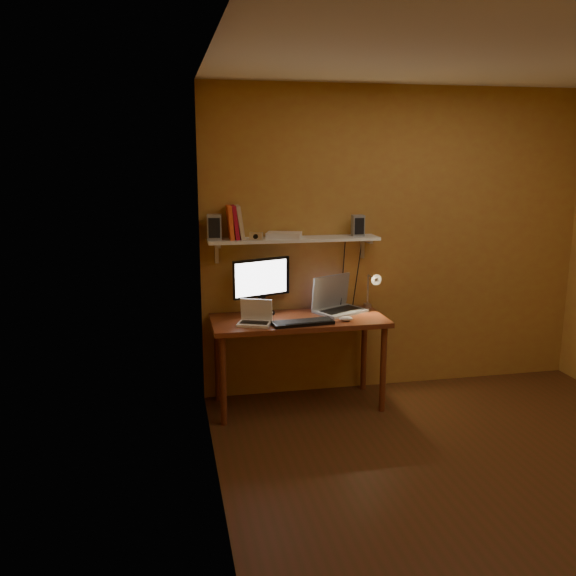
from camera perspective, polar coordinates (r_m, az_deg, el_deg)
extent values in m
cube|color=#502814|center=(4.38, 17.54, -16.08)|extent=(3.40, 3.20, 0.02)
cube|color=silver|center=(3.92, 20.19, 20.09)|extent=(3.40, 3.20, 0.02)
cube|color=#B58A37|center=(5.37, 10.18, 4.32)|extent=(3.40, 0.02, 2.60)
cube|color=#B58A37|center=(3.42, -6.82, -0.13)|extent=(0.02, 3.20, 2.60)
cube|color=brown|center=(4.90, 1.01, -3.06)|extent=(1.40, 0.60, 0.04)
cylinder|color=brown|center=(4.70, -6.08, -8.64)|extent=(0.05, 0.05, 0.71)
cylinder|color=brown|center=(4.97, 8.89, -7.52)|extent=(0.05, 0.05, 0.71)
cylinder|color=brown|center=(5.15, -6.61, -6.75)|extent=(0.05, 0.05, 0.71)
cylinder|color=brown|center=(5.40, 7.12, -5.85)|extent=(0.05, 0.05, 0.71)
cube|color=white|center=(4.96, 0.56, 4.58)|extent=(1.40, 0.25, 0.02)
cube|color=silver|center=(4.99, -6.70, 3.36)|extent=(0.03, 0.03, 0.18)
cube|color=silver|center=(5.24, 6.97, 3.78)|extent=(0.03, 0.03, 0.18)
cylinder|color=black|center=(5.03, -2.45, -2.34)|extent=(0.28, 0.28, 0.02)
cube|color=black|center=(5.01, -2.46, -1.45)|extent=(0.06, 0.05, 0.16)
cube|color=black|center=(4.96, -2.48, 0.98)|extent=(0.49, 0.20, 0.31)
cube|color=white|center=(4.95, -2.45, 0.94)|extent=(0.44, 0.16, 0.28)
cube|color=gray|center=(5.10, 4.92, -2.16)|extent=(0.48, 0.43, 0.02)
cube|color=black|center=(5.09, 4.93, -2.04)|extent=(0.37, 0.29, 0.00)
cube|color=gray|center=(5.15, 4.01, -0.29)|extent=(0.37, 0.22, 0.28)
cube|color=#161645|center=(5.15, 4.01, -0.29)|extent=(0.32, 0.19, 0.24)
cube|color=white|center=(4.71, -3.17, -3.37)|extent=(0.30, 0.25, 0.02)
cube|color=black|center=(4.70, -3.17, -3.24)|extent=(0.23, 0.17, 0.00)
cube|color=white|center=(4.75, -2.98, -2.02)|extent=(0.25, 0.13, 0.17)
cube|color=black|center=(4.75, -2.98, -2.02)|extent=(0.21, 0.10, 0.15)
cube|color=black|center=(4.72, 1.40, -3.26)|extent=(0.49, 0.20, 0.03)
ellipsoid|color=white|center=(4.83, 5.45, -2.87)|extent=(0.12, 0.09, 0.04)
cube|color=silver|center=(5.30, 7.43, -1.87)|extent=(0.05, 0.06, 0.08)
cylinder|color=silver|center=(5.26, 7.48, -0.29)|extent=(0.02, 0.02, 0.28)
cylinder|color=silver|center=(5.16, 7.81, 1.03)|extent=(0.01, 0.16, 0.01)
cone|color=silver|center=(5.09, 8.11, 0.86)|extent=(0.09, 0.09, 0.09)
sphere|color=#FFE0A5|center=(5.07, 8.18, 0.81)|extent=(0.04, 0.04, 0.04)
cube|color=gray|center=(4.86, -6.89, 5.68)|extent=(0.12, 0.12, 0.20)
cube|color=gray|center=(5.09, 6.56, 5.83)|extent=(0.10, 0.10, 0.17)
cube|color=#E75426|center=(4.87, -5.44, 6.12)|extent=(0.05, 0.18, 0.27)
cube|color=#A40F28|center=(4.88, -5.00, 6.14)|extent=(0.06, 0.18, 0.27)
cube|color=#C7AE92|center=(4.88, -4.56, 6.15)|extent=(0.07, 0.18, 0.27)
cube|color=silver|center=(4.82, -3.00, 4.87)|extent=(0.11, 0.07, 0.06)
cylinder|color=black|center=(4.80, -2.97, 4.84)|extent=(0.04, 0.03, 0.04)
cube|color=white|center=(4.94, -0.37, 4.97)|extent=(0.32, 0.26, 0.05)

